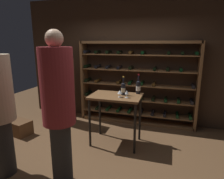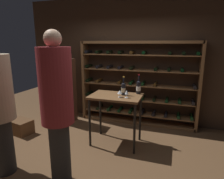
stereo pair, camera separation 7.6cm
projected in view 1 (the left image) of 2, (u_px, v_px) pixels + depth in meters
The scene contains 11 objects.
ground_plane at pixel (104, 152), 3.52m from camera, with size 9.49×9.49×0.00m, color brown.
back_wall at pixel (127, 61), 4.80m from camera, with size 5.32×0.10×2.99m, color #3D2B1E.
wine_rack at pixel (136, 84), 4.64m from camera, with size 2.77×0.32×1.97m.
tasting_table at pixel (116, 102), 3.67m from camera, with size 0.95×0.63×0.97m.
person_guest_blue_shirt at pixel (58, 104), 2.49m from camera, with size 0.42×0.42×2.08m.
wine_crate at pixel (19, 127), 4.19m from camera, with size 0.48×0.34×0.30m, color brown.
display_cabinet at pixel (64, 91), 4.75m from camera, with size 0.44×0.36×1.56m, color #4C2D1E.
wine_bottle_amber_reserve at pixel (138, 87), 3.74m from camera, with size 0.09×0.09×0.38m.
wine_bottle_green_slim at pixel (123, 88), 3.64m from camera, with size 0.08×0.08×0.35m.
wine_glass_stemmed_left at pixel (127, 93), 3.46m from camera, with size 0.07×0.07×0.13m.
wine_glass_stemmed_center at pixel (120, 92), 3.50m from camera, with size 0.09×0.09×0.13m.
Camera 1 is at (1.07, -2.98, 1.91)m, focal length 31.34 mm.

